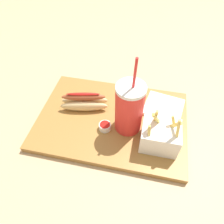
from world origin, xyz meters
name	(u,v)px	position (x,y,z in m)	size (l,w,h in m)	color
ground_plane	(112,124)	(0.00, 0.00, -0.01)	(2.40, 2.40, 0.02)	tan
food_tray	(112,120)	(0.00, 0.00, 0.01)	(0.48, 0.33, 0.02)	olive
soda_cup	(129,108)	(0.05, -0.02, 0.10)	(0.08, 0.08, 0.26)	red
fries_basket	(160,136)	(0.15, -0.07, 0.06)	(0.11, 0.09, 0.14)	white
hot_dog_1	(84,102)	(-0.10, 0.03, 0.05)	(0.16, 0.08, 0.07)	#E5C689
ketchup_cup_1	(105,126)	(-0.01, -0.05, 0.03)	(0.04, 0.04, 0.02)	white
napkin_stack	(164,107)	(0.16, 0.08, 0.03)	(0.12, 0.11, 0.01)	white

